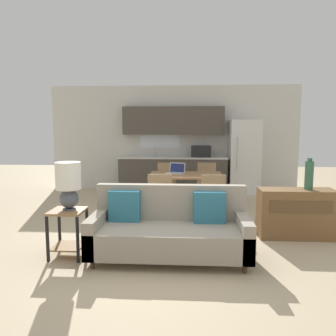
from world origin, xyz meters
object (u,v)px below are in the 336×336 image
vase (309,175)px  dining_chair_far_right (207,181)px  dining_chair_near_right (212,196)px  credenza (296,213)px  laptop (176,171)px  table_lamp (68,183)px  dining_chair_near_left (160,195)px  refrigerator (244,157)px  side_table (68,226)px  couch (170,230)px  dining_chair_far_left (166,181)px  dining_table (186,177)px

vase → dining_chair_far_right: size_ratio=0.54×
dining_chair_near_right → vase: bearing=152.5°
vase → dining_chair_near_right: size_ratio=0.54×
credenza → laptop: (-1.83, 1.52, 0.42)m
table_lamp → vase: size_ratio=1.30×
credenza → dining_chair_near_left: 2.17m
refrigerator → side_table: (-2.88, -4.27, -0.51)m
table_lamp → laptop: bearing=62.7°
couch → vase: (1.98, 0.86, 0.60)m
table_lamp → dining_chair_near_right: 2.45m
vase → dining_chair_near_left: size_ratio=0.54×
couch → dining_chair_far_right: size_ratio=2.25×
table_lamp → couch: bearing=2.1°
side_table → credenza: bearing=16.6°
vase → side_table: bearing=-164.1°
credenza → refrigerator: bearing=93.8°
dining_chair_near_right → dining_chair_near_left: size_ratio=1.00×
credenza → dining_chair_far_right: (-1.20, 2.20, 0.12)m
dining_chair_far_left → laptop: bearing=-63.4°
vase → dining_chair_far_left: 3.13m
refrigerator → dining_chair_near_right: bearing=-109.5°
side_table → table_lamp: (0.02, 0.02, 0.54)m
dining_chair_far_left → credenza: bearing=-40.8°
side_table → laptop: bearing=62.5°
table_lamp → dining_chair_near_right: table_lamp is taller
vase → dining_chair_far_left: vase is taller
dining_chair_near_left → dining_chair_near_right: bearing=171.8°
refrigerator → credenza: (0.22, -3.34, -0.55)m
dining_chair_far_left → side_table: bearing=-103.4°
dining_table → dining_chair_near_right: bearing=-61.0°
refrigerator → dining_table: refrigerator is taller
credenza → vase: vase is taller
side_table → dining_table: bearing=57.8°
side_table → table_lamp: bearing=46.1°
refrigerator → laptop: size_ratio=4.71×
couch → dining_chair_near_left: (-0.25, 1.46, 0.14)m
dining_chair_near_left → credenza: bearing=156.8°
refrigerator → dining_chair_near_left: 3.33m
dining_table → vase: (1.80, -1.39, 0.27)m
laptop → couch: bearing=-70.8°
side_table → dining_chair_far_right: bearing=58.6°
table_lamp → dining_chair_near_left: (1.01, 1.51, -0.46)m
dining_chair_far_left → dining_table: bearing=-54.5°
credenza → dining_chair_far_left: bearing=134.2°
credenza → side_table: bearing=-163.4°
dining_chair_far_left → dining_chair_far_right: same height
side_table → dining_chair_near_left: dining_chair_near_left is taller
dining_chair_far_left → laptop: size_ratio=2.24×
couch → credenza: 2.02m
vase → laptop: size_ratio=1.20×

